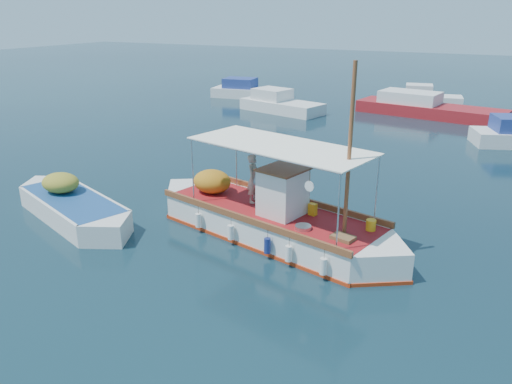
% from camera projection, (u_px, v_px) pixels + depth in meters
% --- Properties ---
extents(ground, '(160.00, 160.00, 0.00)m').
position_uv_depth(ground, '(269.00, 235.00, 16.57)').
color(ground, black).
rests_on(ground, ground).
extents(fishing_caique, '(9.57, 4.30, 6.01)m').
position_uv_depth(fishing_caique, '(269.00, 220.00, 16.42)').
color(fishing_caique, white).
rests_on(fishing_caique, ground).
extents(dinghy, '(6.47, 3.58, 1.69)m').
position_uv_depth(dinghy, '(72.00, 208.00, 17.88)').
color(dinghy, white).
rests_on(dinghy, ground).
extents(bg_boat_nw, '(6.63, 3.96, 1.80)m').
position_uv_depth(bg_boat_nw, '(280.00, 105.00, 36.49)').
color(bg_boat_nw, silver).
rests_on(bg_boat_nw, ground).
extents(bg_boat_n, '(10.36, 4.49, 1.80)m').
position_uv_depth(bg_boat_n, '(425.00, 109.00, 35.04)').
color(bg_boat_n, maroon).
rests_on(bg_boat_n, ground).
extents(bg_boat_far_w, '(6.71, 3.11, 1.80)m').
position_uv_depth(bg_boat_far_w, '(249.00, 92.00, 42.32)').
color(bg_boat_far_w, silver).
rests_on(bg_boat_far_w, ground).
extents(bg_boat_far_n, '(5.23, 2.79, 1.80)m').
position_uv_depth(bg_boat_far_n, '(426.00, 99.00, 38.81)').
color(bg_boat_far_n, silver).
rests_on(bg_boat_far_n, ground).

